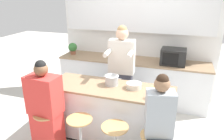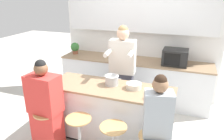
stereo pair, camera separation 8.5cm
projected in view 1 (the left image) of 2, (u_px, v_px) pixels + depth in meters
name	position (u px, v px, depth m)	size (l,w,h in m)	color
ground_plane	(111.00, 136.00, 3.59)	(16.00, 16.00, 0.00)	beige
wall_back	(137.00, 27.00, 4.62)	(3.36, 0.22, 2.70)	white
back_counter	(132.00, 80.00, 4.71)	(3.12, 0.66, 0.91)	silver
kitchen_island	(111.00, 113.00, 3.44)	(1.92, 0.68, 0.89)	black
bar_stool_leftmost	(48.00, 131.00, 3.18)	(0.38, 0.38, 0.63)	tan
bar_stool_center_left	(80.00, 137.00, 3.05)	(0.38, 0.38, 0.63)	tan
person_cooking	(121.00, 76.00, 3.80)	(0.48, 0.57, 1.74)	#383842
person_wrapped_blanket	(46.00, 110.00, 3.10)	(0.47, 0.32, 1.41)	red
person_seated_near	(158.00, 132.00, 2.63)	(0.37, 0.33, 1.40)	#333338
cooking_pot	(112.00, 80.00, 3.34)	(0.31, 0.22, 0.15)	#B7BABC
fruit_bowl	(134.00, 86.00, 3.24)	(0.23, 0.23, 0.08)	silver
coffee_cup_near	(152.00, 95.00, 2.93)	(0.11, 0.08, 0.10)	white
banana_bunch	(154.00, 88.00, 3.20)	(0.14, 0.10, 0.04)	yellow
juice_carton	(169.00, 97.00, 2.78)	(0.08, 0.08, 0.18)	gold
microwave	(173.00, 57.00, 4.23)	(0.47, 0.39, 0.31)	black
potted_plant	(73.00, 48.00, 4.92)	(0.20, 0.20, 0.26)	#93563D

